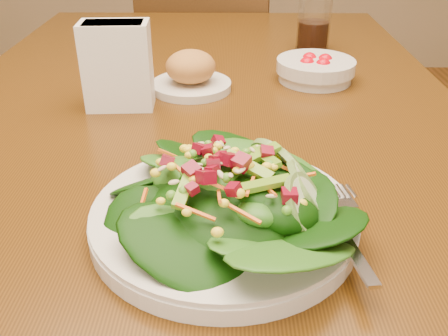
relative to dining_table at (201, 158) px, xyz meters
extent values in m
cube|color=#4D2B0A|center=(0.00, 0.00, 0.08)|extent=(0.90, 1.40, 0.04)
cylinder|color=#462911|center=(-0.39, 0.64, -0.29)|extent=(0.07, 0.07, 0.71)
cylinder|color=#462911|center=(0.39, 0.64, -0.29)|extent=(0.07, 0.07, 0.71)
cube|color=#462911|center=(0.00, 0.97, -0.20)|extent=(0.52, 0.52, 0.04)
cylinder|color=#462911|center=(0.23, 1.12, -0.43)|extent=(0.04, 0.04, 0.43)
cylinder|color=#462911|center=(-0.14, 1.20, -0.43)|extent=(0.04, 0.04, 0.43)
cylinder|color=#462911|center=(0.15, 0.75, -0.43)|extent=(0.04, 0.04, 0.43)
cylinder|color=#462911|center=(-0.22, 0.83, -0.43)|extent=(0.04, 0.04, 0.43)
cube|color=#462911|center=(-0.04, 0.77, 0.06)|extent=(0.42, 0.12, 0.48)
cylinder|color=silver|center=(0.05, -0.34, 0.11)|extent=(0.29, 0.29, 0.02)
ellipsoid|color=black|center=(0.05, -0.34, 0.14)|extent=(0.19, 0.19, 0.04)
cube|color=silver|center=(0.17, -0.37, 0.12)|extent=(0.05, 0.18, 0.01)
cylinder|color=silver|center=(-0.02, 0.07, 0.11)|extent=(0.14, 0.14, 0.01)
ellipsoid|color=#B77D3B|center=(-0.02, 0.07, 0.14)|extent=(0.09, 0.09, 0.06)
cylinder|color=silver|center=(0.21, 0.12, 0.12)|extent=(0.15, 0.15, 0.04)
sphere|color=red|center=(0.23, 0.13, 0.13)|extent=(0.03, 0.03, 0.03)
sphere|color=red|center=(0.20, 0.14, 0.13)|extent=(0.03, 0.03, 0.03)
sphere|color=red|center=(0.19, 0.11, 0.13)|extent=(0.03, 0.03, 0.03)
sphere|color=red|center=(0.22, 0.11, 0.13)|extent=(0.03, 0.03, 0.03)
cylinder|color=silver|center=(0.23, 0.32, 0.17)|extent=(0.07, 0.07, 0.13)
cylinder|color=black|center=(0.23, 0.32, 0.13)|extent=(0.07, 0.07, 0.06)
cube|color=white|center=(-0.13, -0.01, 0.17)|extent=(0.11, 0.07, 0.14)
cube|color=white|center=(-0.13, -0.01, 0.18)|extent=(0.09, 0.05, 0.12)
camera|label=1|loc=(0.05, -0.79, 0.43)|focal=40.00mm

